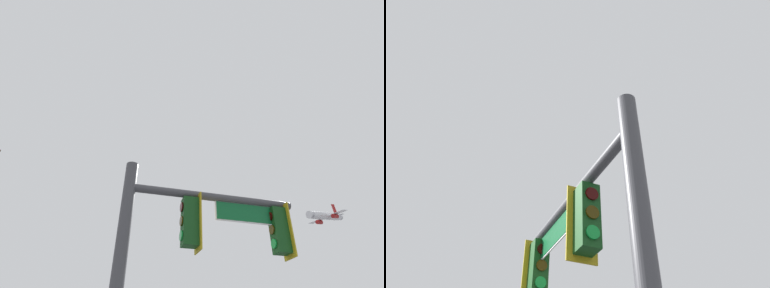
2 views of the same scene
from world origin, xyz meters
The scene contains 2 objects.
signal_pole_near centered at (-4.44, -6.05, 3.68)m, with size 4.12×1.31×5.51m.
airplane centered at (115.67, 77.26, 54.57)m, with size 23.00×20.68×11.05m.
Camera 1 is at (-7.50, -11.81, 1.87)m, focal length 28.00 mm.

